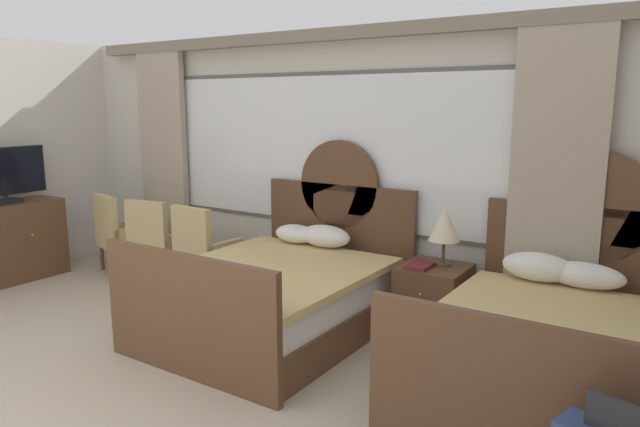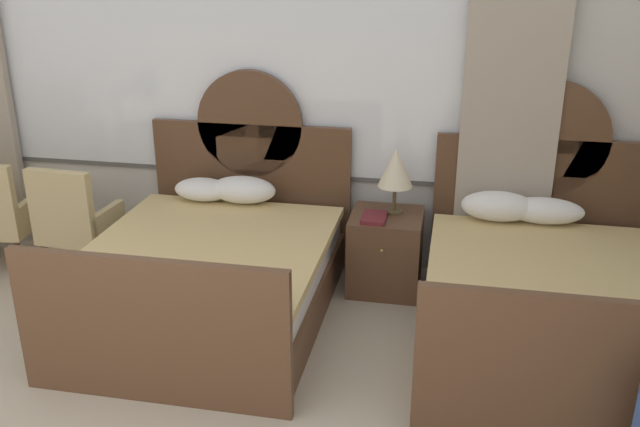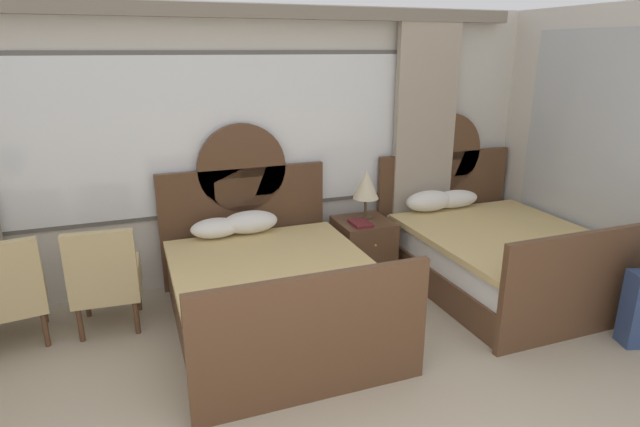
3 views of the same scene
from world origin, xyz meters
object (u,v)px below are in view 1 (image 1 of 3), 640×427
(table_lamp_on_nightstand, at_px, (444,224))
(armchair_by_window_centre, at_px, (156,239))
(book_on_nightstand, at_px, (420,266))
(bed_near_mirror, at_px, (561,354))
(nightstand_between_beds, at_px, (433,300))
(armchair_by_window_right, at_px, (119,232))
(bed_near_window, at_px, (279,292))
(tv_flatscreen, at_px, (4,175))
(armchair_by_window_left, at_px, (203,248))

(table_lamp_on_nightstand, height_order, armchair_by_window_centre, table_lamp_on_nightstand)
(book_on_nightstand, height_order, armchair_by_window_centre, armchair_by_window_centre)
(bed_near_mirror, distance_m, nightstand_between_beds, 1.33)
(table_lamp_on_nightstand, relative_size, armchair_by_window_right, 0.55)
(book_on_nightstand, height_order, armchair_by_window_right, armchair_by_window_right)
(bed_near_window, xyz_separation_m, armchair_by_window_right, (-2.68, 0.40, 0.13))
(bed_near_mirror, relative_size, tv_flatscreen, 2.30)
(book_on_nightstand, xyz_separation_m, armchair_by_window_centre, (-3.12, -0.14, -0.15))
(bed_near_window, height_order, armchair_by_window_right, bed_near_window)
(table_lamp_on_nightstand, height_order, tv_flatscreen, tv_flatscreen)
(bed_near_window, xyz_separation_m, book_on_nightstand, (1.09, 0.54, 0.28))
(armchair_by_window_centre, xyz_separation_m, armchair_by_window_right, (-0.65, 0.00, 0.00))
(armchair_by_window_left, height_order, armchair_by_window_right, same)
(armchair_by_window_right, bearing_deg, book_on_nightstand, 2.09)
(armchair_by_window_right, bearing_deg, bed_near_window, -8.54)
(tv_flatscreen, relative_size, armchair_by_window_right, 0.99)
(bed_near_window, bearing_deg, book_on_nightstand, 26.45)
(table_lamp_on_nightstand, xyz_separation_m, book_on_nightstand, (-0.13, -0.17, -0.34))
(bed_near_mirror, bearing_deg, table_lamp_on_nightstand, 147.40)
(bed_near_window, height_order, table_lamp_on_nightstand, bed_near_window)
(bed_near_window, distance_m, book_on_nightstand, 1.25)
(bed_near_mirror, height_order, nightstand_between_beds, bed_near_mirror)
(bed_near_window, bearing_deg, table_lamp_on_nightstand, 30.39)
(bed_near_window, height_order, tv_flatscreen, bed_near_window)
(bed_near_window, relative_size, armchair_by_window_centre, 2.28)
(armchair_by_window_left, bearing_deg, book_on_nightstand, 3.34)
(nightstand_between_beds, bearing_deg, table_lamp_on_nightstand, 54.01)
(bed_near_mirror, relative_size, nightstand_between_beds, 3.47)
(bed_near_window, height_order, nightstand_between_beds, bed_near_window)
(table_lamp_on_nightstand, height_order, book_on_nightstand, table_lamp_on_nightstand)
(nightstand_between_beds, xyz_separation_m, book_on_nightstand, (-0.09, -0.11, 0.32))
(armchair_by_window_centre, bearing_deg, armchair_by_window_left, -0.06)
(tv_flatscreen, height_order, armchair_by_window_right, tv_flatscreen)
(nightstand_between_beds, relative_size, armchair_by_window_left, 0.66)
(bed_near_window, relative_size, nightstand_between_beds, 3.47)
(table_lamp_on_nightstand, relative_size, armchair_by_window_centre, 0.55)
(nightstand_between_beds, xyz_separation_m, armchair_by_window_right, (-3.86, -0.25, 0.17))
(armchair_by_window_centre, bearing_deg, bed_near_mirror, -5.23)
(nightstand_between_beds, xyz_separation_m, tv_flatscreen, (-4.57, -1.14, 0.90))
(book_on_nightstand, bearing_deg, bed_near_mirror, -23.37)
(tv_flatscreen, bearing_deg, bed_near_mirror, 4.92)
(table_lamp_on_nightstand, bearing_deg, bed_near_mirror, -32.60)
(table_lamp_on_nightstand, bearing_deg, nightstand_between_beds, -125.99)
(table_lamp_on_nightstand, bearing_deg, armchair_by_window_left, -172.92)
(bed_near_mirror, distance_m, armchair_by_window_left, 3.67)
(armchair_by_window_left, distance_m, armchair_by_window_right, 1.37)
(nightstand_between_beds, distance_m, armchair_by_window_centre, 3.22)
(armchair_by_window_centre, distance_m, armchair_by_window_right, 0.65)
(bed_near_mirror, distance_m, armchair_by_window_right, 5.03)
(tv_flatscreen, bearing_deg, nightstand_between_beds, 14.03)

